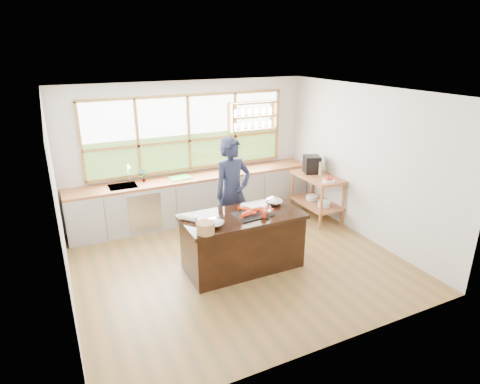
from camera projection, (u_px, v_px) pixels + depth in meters
ground_plane at (237, 261)px, 6.56m from camera, size 5.00×5.00×0.00m
room_shell at (225, 150)px, 6.40m from camera, size 5.02×4.52×2.71m
back_counter at (195, 197)px, 8.03m from camera, size 4.90×0.63×0.90m
right_shelf_unit at (317, 190)px, 7.99m from camera, size 0.62×1.10×0.90m
island at (243, 241)px, 6.23m from camera, size 1.85×0.90×0.90m
cook at (232, 193)px, 6.79m from camera, size 0.77×0.57×1.92m
potted_plant at (143, 176)px, 7.49m from camera, size 0.15×0.12×0.26m
cutting_board at (180, 178)px, 7.76m from camera, size 0.43×0.34×0.01m
espresso_machine at (312, 164)px, 8.03m from camera, size 0.39×0.41×0.35m
wine_bottle at (320, 169)px, 7.88m from camera, size 0.07×0.07×0.27m
fruit_bowl at (329, 180)px, 7.52m from camera, size 0.24×0.24×0.11m
slate_board at (252, 214)px, 6.07m from camera, size 0.57×0.43×0.02m
lobster_pile at (254, 211)px, 6.06m from camera, size 0.52×0.44×0.08m
mixing_bowl_left at (215, 222)px, 5.68m from camera, size 0.28×0.28×0.13m
mixing_bowl_right at (274, 201)px, 6.45m from camera, size 0.28×0.28×0.14m
wine_glass at (269, 209)px, 5.88m from camera, size 0.08×0.08×0.22m
wicker_basket at (205, 228)px, 5.46m from camera, size 0.25×0.25×0.16m
parchment_roll at (187, 218)px, 5.87m from camera, size 0.25×0.28×0.08m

